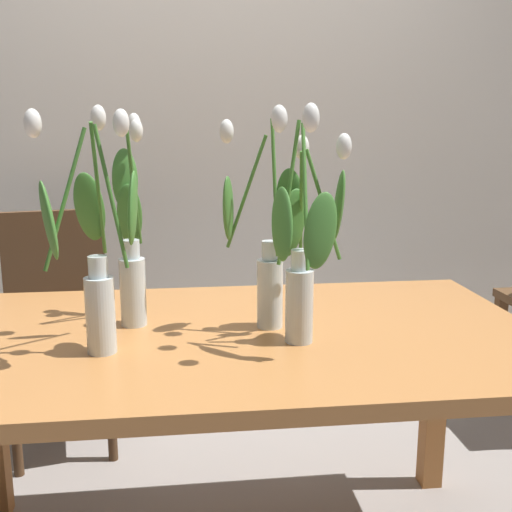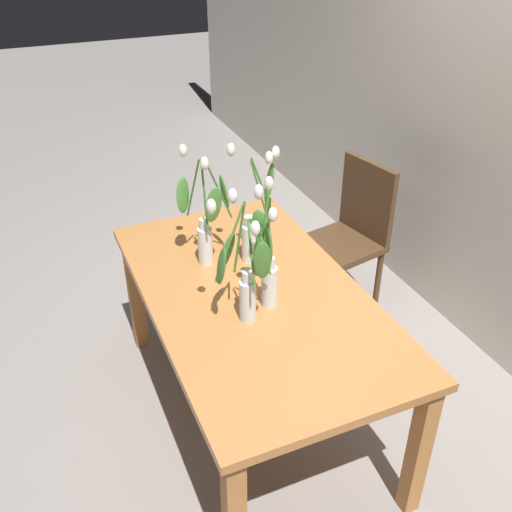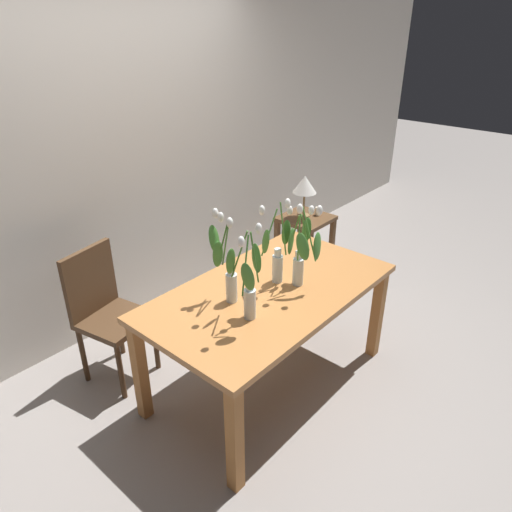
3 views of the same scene
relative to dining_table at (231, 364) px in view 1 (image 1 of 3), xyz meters
name	(u,v)px [view 1 (image 1 of 3)]	position (x,y,z in m)	size (l,w,h in m)	color
room_wall_rear	(206,107)	(0.00, 1.43, 0.70)	(9.00, 0.10, 2.70)	silver
dining_table	(231,364)	(0.00, 0.00, 0.00)	(1.60, 0.90, 0.74)	#B7753D
tulip_vase_0	(132,254)	(-0.25, 0.12, 0.28)	(0.09, 0.17, 0.55)	silver
tulip_vase_1	(266,261)	(0.09, 0.02, 0.27)	(0.23, 0.15, 0.57)	silver
tulip_vase_2	(303,252)	(0.17, -0.10, 0.32)	(0.20, 0.27, 0.56)	silver
tulip_vase_3	(96,262)	(-0.31, -0.10, 0.31)	(0.23, 0.26, 0.57)	silver
dining_chair	(58,315)	(-0.62, 0.89, -0.12)	(0.47, 0.47, 0.93)	#4C331E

